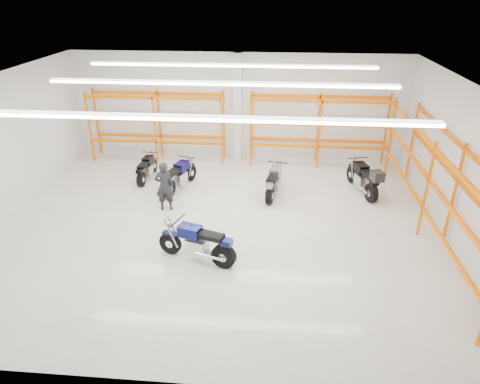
# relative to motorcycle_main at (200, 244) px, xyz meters

# --- Properties ---
(ground) EXTENTS (14.00, 14.00, 0.00)m
(ground) POSITION_rel_motorcycle_main_xyz_m (0.34, 1.94, -0.54)
(ground) COLOR beige
(ground) RESTS_ON ground
(room_shell) EXTENTS (14.02, 12.02, 4.51)m
(room_shell) POSITION_rel_motorcycle_main_xyz_m (0.34, 1.97, 2.74)
(room_shell) COLOR silver
(room_shell) RESTS_ON ground
(motorcycle_main) EXTENTS (2.28, 1.05, 1.16)m
(motorcycle_main) POSITION_rel_motorcycle_main_xyz_m (0.00, 0.00, 0.00)
(motorcycle_main) COLOR black
(motorcycle_main) RESTS_ON ground
(motorcycle_back_a) EXTENTS (0.65, 1.97, 0.97)m
(motorcycle_back_a) POSITION_rel_motorcycle_main_xyz_m (-3.01, 5.21, -0.09)
(motorcycle_back_a) COLOR black
(motorcycle_back_a) RESTS_ON ground
(motorcycle_back_b) EXTENTS (1.01, 2.18, 1.10)m
(motorcycle_back_b) POSITION_rel_motorcycle_main_xyz_m (-1.57, 4.46, -0.02)
(motorcycle_back_b) COLOR black
(motorcycle_back_b) RESTS_ON ground
(motorcycle_back_c) EXTENTS (0.82, 2.19, 1.08)m
(motorcycle_back_c) POSITION_rel_motorcycle_main_xyz_m (1.95, 4.27, -0.03)
(motorcycle_back_c) COLOR black
(motorcycle_back_c) RESTS_ON ground
(motorcycle_back_d) EXTENTS (1.04, 2.40, 1.25)m
(motorcycle_back_d) POSITION_rel_motorcycle_main_xyz_m (5.22, 4.67, 0.06)
(motorcycle_back_d) COLOR black
(motorcycle_back_d) RESTS_ON ground
(standing_man) EXTENTS (0.67, 0.48, 1.72)m
(standing_man) POSITION_rel_motorcycle_main_xyz_m (-1.67, 2.90, 0.32)
(standing_man) COLOR black
(standing_man) RESTS_ON ground
(structural_column) EXTENTS (0.32, 0.32, 4.50)m
(structural_column) POSITION_rel_motorcycle_main_xyz_m (0.34, 7.76, 1.71)
(structural_column) COLOR white
(structural_column) RESTS_ON ground
(pallet_racking_back_left) EXTENTS (5.67, 0.87, 3.00)m
(pallet_racking_back_left) POSITION_rel_motorcycle_main_xyz_m (-3.06, 7.42, 1.24)
(pallet_racking_back_left) COLOR orange
(pallet_racking_back_left) RESTS_ON ground
(pallet_racking_back_right) EXTENTS (5.67, 0.87, 3.00)m
(pallet_racking_back_right) POSITION_rel_motorcycle_main_xyz_m (3.74, 7.42, 1.24)
(pallet_racking_back_right) COLOR orange
(pallet_racking_back_right) RESTS_ON ground
(pallet_racking_side) EXTENTS (0.87, 9.07, 3.00)m
(pallet_racking_side) POSITION_rel_motorcycle_main_xyz_m (6.82, 1.94, 1.27)
(pallet_racking_side) COLOR orange
(pallet_racking_side) RESTS_ON ground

